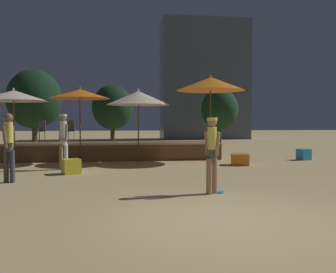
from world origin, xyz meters
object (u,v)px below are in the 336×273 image
Objects in this scene: cube_seat_1 at (71,166)px; bistro_chair_1 at (70,129)px; patio_umbrella_0 at (138,98)px; frisbee_disc at (220,192)px; person_1 at (63,137)px; bistro_chair_0 at (41,129)px; person_2 at (212,151)px; cube_seat_2 at (304,155)px; person_0 at (9,144)px; background_tree_2 at (34,99)px; background_tree_0 at (112,107)px; patio_umbrella_2 at (14,96)px; patio_umbrella_1 at (211,84)px; cube_seat_0 at (240,159)px; patio_umbrella_3 at (80,94)px; background_tree_1 at (220,109)px.

bistro_chair_1 is at bearing 97.40° from cube_seat_1.
frisbee_disc is at bearing -77.06° from patio_umbrella_0.
bistro_chair_0 is (-1.36, 3.27, 0.22)m from person_1.
person_2 is at bearing -154.91° from frisbee_disc.
bistro_chair_0 is at bearing 73.83° from person_1.
cube_seat_2 is 8.63m from person_2.
person_0 is 0.41× the size of background_tree_2.
cube_seat_1 is 0.35× the size of person_1.
background_tree_0 reaches higher than person_2.
person_2 is (-5.54, -6.57, 0.71)m from cube_seat_2.
person_2 is 9.50m from bistro_chair_0.
patio_umbrella_0 is at bearing -1.94° from patio_umbrella_2.
cube_seat_1 reaches higher than frisbee_disc.
person_1 is 3.55m from bistro_chair_0.
patio_umbrella_0 is at bearing -3.94° from person_1.
patio_umbrella_1 is 0.86× the size of background_tree_0.
person_1 is 6.05m from person_2.
patio_umbrella_0 is 6.99m from frisbee_disc.
frisbee_disc is at bearing -87.65° from person_1.
patio_umbrella_2 is 1.57× the size of person_0.
cube_seat_0 is at bearing -156.25° from cube_seat_2.
patio_umbrella_1 reaches higher than patio_umbrella_0.
patio_umbrella_3 is 2.01m from bistro_chair_1.
patio_umbrella_0 is 10.20m from background_tree_0.
person_2 is 0.42× the size of background_tree_0.
background_tree_1 is 0.90× the size of background_tree_2.
cube_seat_2 reaches higher than cube_seat_0.
frisbee_disc is at bearing -81.02° from background_tree_0.
background_tree_1 reaches higher than frisbee_disc.
patio_umbrella_1 reaches higher than bistro_chair_1.
cube_seat_2 is at bearing -162.11° from person_2.
frisbee_disc is at bearing -5.20° from person_0.
bistro_chair_1 reaches higher than cube_seat_0.
cube_seat_2 is 11.29m from person_0.
cube_seat_2 is 14.05m from background_tree_2.
background_tree_1 reaches higher than person_2.
bistro_chair_1 is (-0.19, 3.33, 0.22)m from person_1.
frisbee_disc is at bearing -129.50° from cube_seat_2.
patio_umbrella_3 reaches higher than bistro_chair_0.
person_2 is (5.87, -6.63, -1.61)m from patio_umbrella_2.
frisbee_disc is at bearing -44.08° from cube_seat_1.
patio_umbrella_3 is 2.52m from person_1.
bistro_chair_0 is (-5.18, 7.96, 0.34)m from person_2.
cube_seat_0 is 0.41× the size of person_1.
patio_umbrella_2 is 3.71× the size of cube_seat_0.
background_tree_2 is at bearing 107.98° from cube_seat_1.
person_0 is at bearing -150.52° from person_1.
person_1 is at bearing 131.16° from frisbee_disc.
background_tree_0 is 5.35m from background_tree_2.
patio_umbrella_2 is at bearing -179.94° from patio_umbrella_3.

